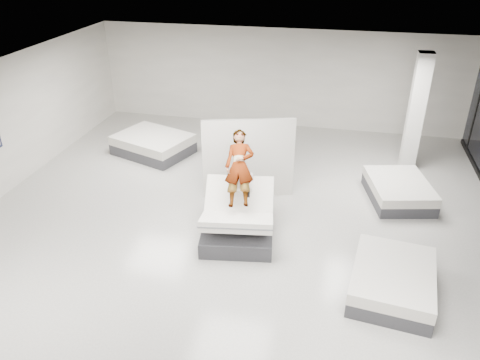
{
  "coord_description": "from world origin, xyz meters",
  "views": [
    {
      "loc": [
        1.98,
        -7.98,
        5.84
      ],
      "look_at": [
        0.02,
        0.91,
        1.0
      ],
      "focal_mm": 35.0,
      "sensor_mm": 36.0,
      "label": 1
    }
  ],
  "objects_px": {
    "remote": "(249,194)",
    "person": "(239,178)",
    "flat_bed_right_near": "(392,281)",
    "divider_panel": "(248,159)",
    "column": "(416,113)",
    "flat_bed_left_far": "(153,144)",
    "flat_bed_right_far": "(399,191)",
    "hero_bed": "(238,219)"
  },
  "relations": [
    {
      "from": "flat_bed_right_near",
      "to": "flat_bed_left_far",
      "type": "height_order",
      "value": "flat_bed_left_far"
    },
    {
      "from": "flat_bed_right_far",
      "to": "column",
      "type": "relative_size",
      "value": 0.64
    },
    {
      "from": "remote",
      "to": "column",
      "type": "xyz_separation_m",
      "value": [
        3.66,
        4.22,
        0.58
      ]
    },
    {
      "from": "divider_panel",
      "to": "flat_bed_right_far",
      "type": "distance_m",
      "value": 3.76
    },
    {
      "from": "flat_bed_right_far",
      "to": "flat_bed_right_near",
      "type": "relative_size",
      "value": 1.01
    },
    {
      "from": "flat_bed_right_near",
      "to": "column",
      "type": "height_order",
      "value": "column"
    },
    {
      "from": "flat_bed_right_far",
      "to": "divider_panel",
      "type": "bearing_deg",
      "value": -170.76
    },
    {
      "from": "flat_bed_right_far",
      "to": "flat_bed_right_near",
      "type": "height_order",
      "value": "flat_bed_right_near"
    },
    {
      "from": "remote",
      "to": "person",
      "type": "bearing_deg",
      "value": 122.15
    },
    {
      "from": "hero_bed",
      "to": "flat_bed_right_near",
      "type": "height_order",
      "value": "hero_bed"
    },
    {
      "from": "flat_bed_right_near",
      "to": "remote",
      "type": "bearing_deg",
      "value": 157.29
    },
    {
      "from": "person",
      "to": "column",
      "type": "bearing_deg",
      "value": 36.54
    },
    {
      "from": "person",
      "to": "flat_bed_left_far",
      "type": "height_order",
      "value": "person"
    },
    {
      "from": "hero_bed",
      "to": "person",
      "type": "relative_size",
      "value": 1.27
    },
    {
      "from": "divider_panel",
      "to": "column",
      "type": "xyz_separation_m",
      "value": [
        4.01,
        2.51,
        0.59
      ]
    },
    {
      "from": "divider_panel",
      "to": "flat_bed_left_far",
      "type": "distance_m",
      "value": 3.82
    },
    {
      "from": "flat_bed_left_far",
      "to": "flat_bed_right_far",
      "type": "bearing_deg",
      "value": -10.55
    },
    {
      "from": "flat_bed_right_far",
      "to": "flat_bed_left_far",
      "type": "distance_m",
      "value": 7.0
    },
    {
      "from": "flat_bed_right_near",
      "to": "hero_bed",
      "type": "bearing_deg",
      "value": 158.68
    },
    {
      "from": "remote",
      "to": "flat_bed_right_near",
      "type": "height_order",
      "value": "remote"
    },
    {
      "from": "hero_bed",
      "to": "flat_bed_left_far",
      "type": "xyz_separation_m",
      "value": [
        -3.38,
        3.58,
        -0.1
      ]
    },
    {
      "from": "hero_bed",
      "to": "flat_bed_right_far",
      "type": "bearing_deg",
      "value": 33.25
    },
    {
      "from": "remote",
      "to": "divider_panel",
      "type": "xyz_separation_m",
      "value": [
        -0.36,
        1.71,
        -0.02
      ]
    },
    {
      "from": "remote",
      "to": "divider_panel",
      "type": "relative_size",
      "value": 0.06
    },
    {
      "from": "divider_panel",
      "to": "flat_bed_right_near",
      "type": "height_order",
      "value": "divider_panel"
    },
    {
      "from": "column",
      "to": "remote",
      "type": "bearing_deg",
      "value": -130.91
    },
    {
      "from": "divider_panel",
      "to": "column",
      "type": "height_order",
      "value": "column"
    },
    {
      "from": "person",
      "to": "remote",
      "type": "relative_size",
      "value": 12.12
    },
    {
      "from": "hero_bed",
      "to": "column",
      "type": "bearing_deg",
      "value": 47.36
    },
    {
      "from": "divider_panel",
      "to": "column",
      "type": "relative_size",
      "value": 0.69
    },
    {
      "from": "divider_panel",
      "to": "flat_bed_right_near",
      "type": "relative_size",
      "value": 1.08
    },
    {
      "from": "remote",
      "to": "flat_bed_left_far",
      "type": "bearing_deg",
      "value": 126.84
    },
    {
      "from": "hero_bed",
      "to": "person",
      "type": "bearing_deg",
      "value": 98.31
    },
    {
      "from": "divider_panel",
      "to": "flat_bed_left_far",
      "type": "height_order",
      "value": "divider_panel"
    },
    {
      "from": "flat_bed_right_far",
      "to": "hero_bed",
      "type": "bearing_deg",
      "value": -146.75
    },
    {
      "from": "remote",
      "to": "divider_panel",
      "type": "bearing_deg",
      "value": 93.41
    },
    {
      "from": "remote",
      "to": "hero_bed",
      "type": "bearing_deg",
      "value": 170.35
    },
    {
      "from": "hero_bed",
      "to": "column",
      "type": "distance_m",
      "value": 5.85
    },
    {
      "from": "person",
      "to": "remote",
      "type": "xyz_separation_m",
      "value": [
        0.27,
        -0.31,
        -0.2
      ]
    },
    {
      "from": "hero_bed",
      "to": "flat_bed_left_far",
      "type": "height_order",
      "value": "hero_bed"
    },
    {
      "from": "remote",
      "to": "flat_bed_left_far",
      "type": "distance_m",
      "value": 5.14
    },
    {
      "from": "hero_bed",
      "to": "divider_panel",
      "type": "bearing_deg",
      "value": 94.43
    }
  ]
}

